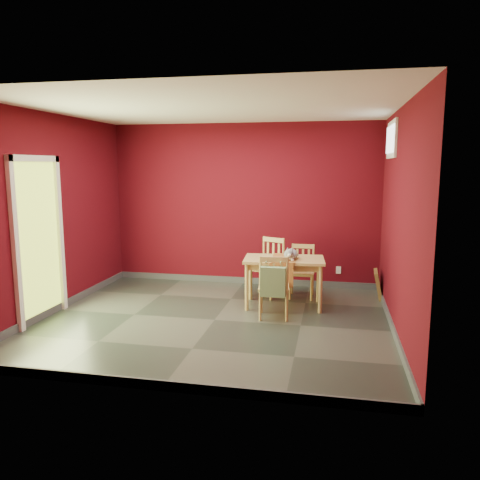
% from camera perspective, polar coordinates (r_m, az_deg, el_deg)
% --- Properties ---
extents(ground, '(4.50, 4.50, 0.00)m').
position_cam_1_polar(ground, '(6.23, -3.11, -9.69)').
color(ground, '#2D342D').
rests_on(ground, ground).
extents(room_shell, '(4.50, 4.50, 4.50)m').
position_cam_1_polar(room_shell, '(6.22, -3.12, -9.26)').
color(room_shell, '#490710').
rests_on(room_shell, ground).
extents(doorway, '(0.06, 1.01, 2.13)m').
position_cam_1_polar(doorway, '(6.54, -23.40, 0.60)').
color(doorway, '#B7D838').
rests_on(doorway, ground).
extents(window, '(0.05, 0.90, 0.50)m').
position_cam_1_polar(window, '(6.76, 17.98, 11.58)').
color(window, white).
rests_on(window, room_shell).
extents(outlet_plate, '(0.08, 0.02, 0.12)m').
position_cam_1_polar(outlet_plate, '(7.89, 11.92, -3.60)').
color(outlet_plate, silver).
rests_on(outlet_plate, room_shell).
extents(dining_table, '(1.17, 0.74, 0.70)m').
position_cam_1_polar(dining_table, '(6.69, 5.38, -2.96)').
color(dining_table, tan).
rests_on(dining_table, ground).
extents(table_runner, '(0.38, 0.70, 0.34)m').
position_cam_1_polar(table_runner, '(6.57, 5.29, -2.87)').
color(table_runner, '#9A5B27').
rests_on(table_runner, dining_table).
extents(chair_far_left, '(0.55, 0.55, 0.90)m').
position_cam_1_polar(chair_far_left, '(7.27, 3.53, -3.22)').
color(chair_far_left, tan).
rests_on(chair_far_left, ground).
extents(chair_far_right, '(0.38, 0.38, 0.80)m').
position_cam_1_polar(chair_far_right, '(7.25, 7.57, -3.71)').
color(chair_far_right, tan).
rests_on(chair_far_right, ground).
extents(chair_near, '(0.44, 0.44, 0.86)m').
position_cam_1_polar(chair_near, '(6.19, 4.15, -5.60)').
color(chair_near, tan).
rests_on(chair_near, ground).
extents(tote_bag, '(0.32, 0.19, 0.45)m').
position_cam_1_polar(tote_bag, '(5.96, 4.04, -5.09)').
color(tote_bag, '#698B58').
rests_on(tote_bag, chair_near).
extents(cat, '(0.38, 0.46, 0.20)m').
position_cam_1_polar(cat, '(6.59, 6.21, -1.48)').
color(cat, slate).
rests_on(cat, table_runner).
extents(picture_frame, '(0.16, 0.43, 0.42)m').
position_cam_1_polar(picture_frame, '(7.46, 16.47, -5.20)').
color(picture_frame, brown).
rests_on(picture_frame, ground).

